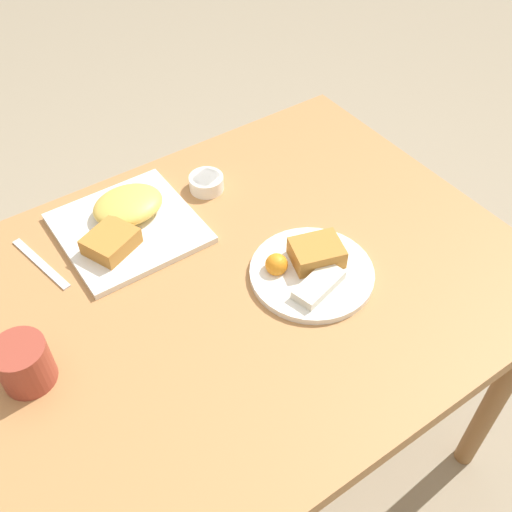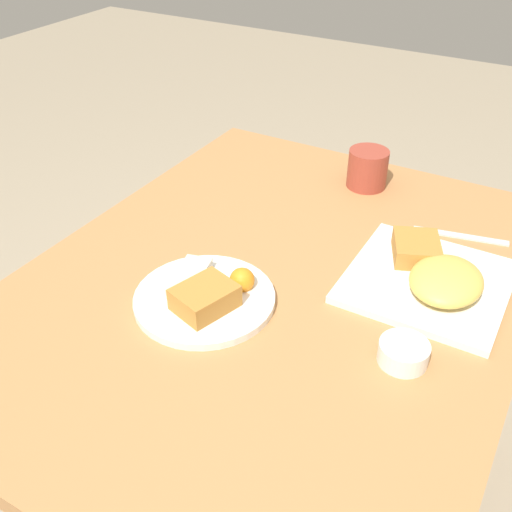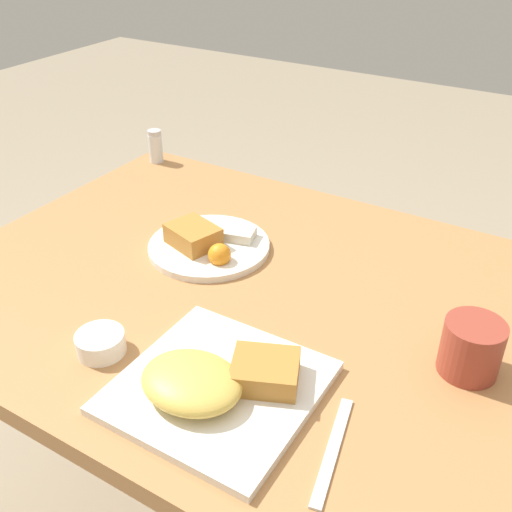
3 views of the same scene
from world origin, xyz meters
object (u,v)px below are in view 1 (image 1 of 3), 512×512
Objects in this scene: plate_oval_far at (311,269)px; coffee_mug at (24,364)px; butter_knife at (41,263)px; plate_square_near at (126,221)px; sauce_ramekin at (206,183)px.

coffee_mug reaches higher than plate_oval_far.
plate_square_near is at bearing 76.75° from butter_knife.
coffee_mug is (0.11, 0.24, 0.04)m from butter_knife.
plate_square_near is 0.20m from sauce_ramekin.
plate_square_near is 3.54× the size of sauce_ramekin.
plate_oval_far is 0.53m from butter_knife.
sauce_ramekin reaches higher than butter_knife.
butter_knife is at bearing -37.50° from plate_oval_far.
coffee_mug reaches higher than butter_knife.
sauce_ramekin is at bearing -84.52° from plate_oval_far.
sauce_ramekin is at bearing -175.77° from plate_square_near.
coffee_mug is (0.30, 0.24, 0.02)m from plate_square_near.
plate_oval_far is at bearing 40.72° from butter_knife.
coffee_mug reaches higher than plate_square_near.
plate_square_near is at bearing -53.60° from plate_oval_far.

